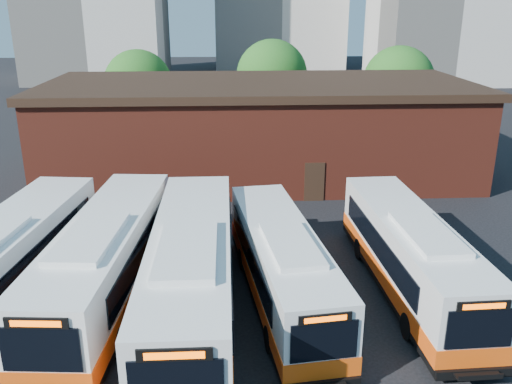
{
  "coord_description": "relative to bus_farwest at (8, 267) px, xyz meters",
  "views": [
    {
      "loc": [
        -2.1,
        -16.75,
        11.31
      ],
      "look_at": [
        -0.99,
        4.75,
        3.83
      ],
      "focal_mm": 38.0,
      "sensor_mm": 36.0,
      "label": 1
    }
  ],
  "objects": [
    {
      "name": "ground",
      "position": [
        10.79,
        -2.69,
        -1.61
      ],
      "size": [
        220.0,
        220.0,
        0.0
      ],
      "primitive_type": "plane",
      "color": "black"
    },
    {
      "name": "bus_farwest",
      "position": [
        0.0,
        0.0,
        0.0
      ],
      "size": [
        4.12,
        13.17,
        3.54
      ],
      "rotation": [
        0.0,
        0.0,
        -0.12
      ],
      "color": "white",
      "rests_on": "ground"
    },
    {
      "name": "bus_west",
      "position": [
        3.81,
        -0.0,
        0.03
      ],
      "size": [
        3.72,
        13.35,
        3.59
      ],
      "rotation": [
        0.0,
        0.0,
        -0.08
      ],
      "color": "white",
      "rests_on": "ground"
    },
    {
      "name": "bus_midwest",
      "position": [
        7.25,
        -1.49,
        0.11
      ],
      "size": [
        2.97,
        13.93,
        3.79
      ],
      "rotation": [
        0.0,
        0.0,
        0.0
      ],
      "color": "white",
      "rests_on": "ground"
    },
    {
      "name": "bus_mideast",
      "position": [
        10.7,
        -0.37,
        -0.14
      ],
      "size": [
        3.83,
        12.0,
        3.22
      ],
      "rotation": [
        0.0,
        0.0,
        0.12
      ],
      "color": "white",
      "rests_on": "ground"
    },
    {
      "name": "bus_east",
      "position": [
        15.99,
        0.16,
        -0.09
      ],
      "size": [
        2.96,
        12.35,
        3.34
      ],
      "rotation": [
        0.0,
        0.0,
        0.03
      ],
      "color": "white",
      "rests_on": "ground"
    },
    {
      "name": "depot_building",
      "position": [
        10.79,
        17.31,
        1.65
      ],
      "size": [
        28.6,
        12.6,
        6.4
      ],
      "color": "maroon",
      "rests_on": "ground"
    },
    {
      "name": "tree_west",
      "position": [
        0.79,
        29.31,
        3.04
      ],
      "size": [
        6.0,
        6.0,
        7.65
      ],
      "color": "#382314",
      "rests_on": "ground"
    },
    {
      "name": "tree_mid",
      "position": [
        12.79,
        31.31,
        3.47
      ],
      "size": [
        6.56,
        6.56,
        8.36
      ],
      "color": "#382314",
      "rests_on": "ground"
    },
    {
      "name": "tree_east",
      "position": [
        23.79,
        28.31,
        3.22
      ],
      "size": [
        6.24,
        6.24,
        7.96
      ],
      "color": "#382314",
      "rests_on": "ground"
    }
  ]
}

